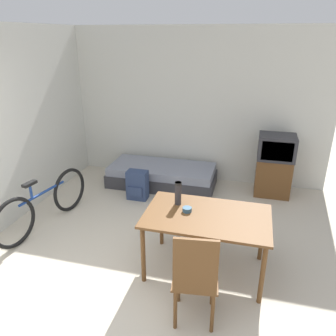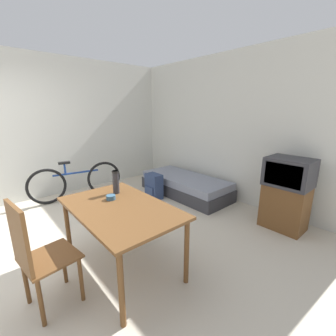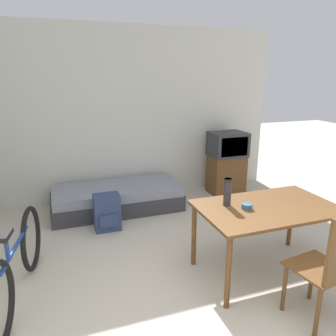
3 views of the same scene
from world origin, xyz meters
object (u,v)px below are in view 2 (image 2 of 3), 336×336
(daybed, at_px, (185,185))
(tv, at_px, (286,193))
(mate_bowl, at_px, (111,197))
(dining_table, at_px, (120,213))
(bicycle, at_px, (77,181))
(backpack, at_px, (154,186))
(thermos_flask, at_px, (116,181))
(wooden_chair, at_px, (36,253))

(daybed, relative_size, tv, 1.80)
(daybed, xyz_separation_m, tv, (1.91, 0.11, 0.36))
(daybed, distance_m, mate_bowl, 2.34)
(dining_table, xyz_separation_m, bicycle, (-2.33, 0.36, -0.31))
(bicycle, distance_m, backpack, 1.49)
(thermos_flask, bearing_deg, bicycle, 174.28)
(daybed, distance_m, tv, 1.95)
(daybed, relative_size, thermos_flask, 6.87)
(daybed, bearing_deg, dining_table, -62.21)
(thermos_flask, xyz_separation_m, backpack, (-0.99, 1.32, -0.64))
(daybed, relative_size, backpack, 3.87)
(bicycle, height_order, mate_bowl, mate_bowl)
(wooden_chair, height_order, thermos_flask, wooden_chair)
(mate_bowl, relative_size, backpack, 0.21)
(wooden_chair, height_order, mate_bowl, wooden_chair)
(daybed, height_order, bicycle, bicycle)
(thermos_flask, xyz_separation_m, mate_bowl, (0.14, -0.14, -0.13))
(tv, relative_size, thermos_flask, 3.81)
(daybed, height_order, thermos_flask, thermos_flask)
(bicycle, relative_size, backpack, 3.47)
(thermos_flask, height_order, backpack, thermos_flask)
(wooden_chair, distance_m, backpack, 2.69)
(dining_table, height_order, bicycle, bicycle)
(bicycle, xyz_separation_m, backpack, (0.97, 1.12, -0.10))
(bicycle, relative_size, mate_bowl, 16.59)
(wooden_chair, xyz_separation_m, bicycle, (-2.35, 1.16, -0.22))
(dining_table, bearing_deg, wooden_chair, -88.39)
(mate_bowl, xyz_separation_m, backpack, (-1.13, 1.47, -0.51))
(bicycle, bearing_deg, daybed, 55.12)
(tv, height_order, backpack, tv)
(tv, distance_m, mate_bowl, 2.43)
(daybed, xyz_separation_m, thermos_flask, (0.75, -1.95, 0.70))
(mate_bowl, bearing_deg, tv, 65.00)
(daybed, bearing_deg, tv, 3.24)
(daybed, xyz_separation_m, backpack, (-0.25, -0.62, 0.06))
(mate_bowl, bearing_deg, bicycle, 170.80)
(daybed, bearing_deg, backpack, -111.45)
(dining_table, height_order, wooden_chair, wooden_chair)
(bicycle, height_order, backpack, bicycle)
(wooden_chair, relative_size, thermos_flask, 3.68)
(daybed, distance_m, backpack, 0.67)
(tv, bearing_deg, backpack, -161.23)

